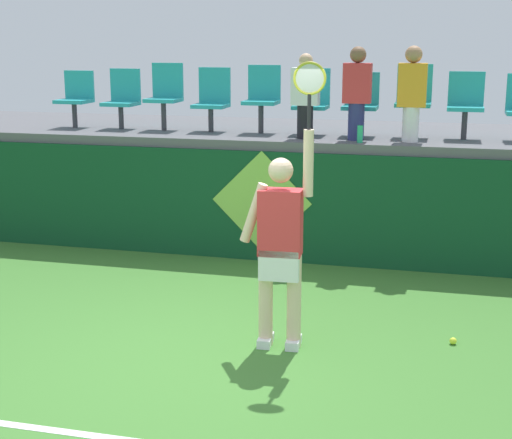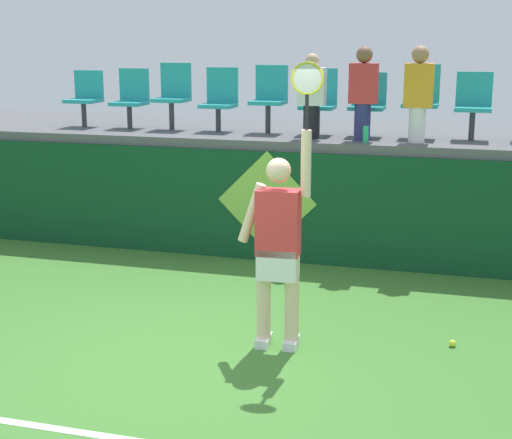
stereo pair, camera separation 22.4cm
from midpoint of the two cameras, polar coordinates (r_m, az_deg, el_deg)
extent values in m
plane|color=#3D752D|center=(6.80, -4.79, -10.61)|extent=(40.00, 40.00, 0.00)
cube|color=#0F4223|center=(9.64, 2.16, 1.02)|extent=(12.43, 0.20, 1.39)
cube|color=#56565B|center=(10.76, 3.86, 6.38)|extent=(12.43, 2.70, 0.12)
cube|color=white|center=(5.72, -9.58, -15.63)|extent=(11.19, 0.08, 0.01)
cube|color=white|center=(7.15, 1.47, -8.95)|extent=(0.13, 0.27, 0.08)
cube|color=white|center=(7.11, 3.55, -9.12)|extent=(0.13, 0.27, 0.08)
cylinder|color=beige|center=(7.01, 1.49, -5.98)|extent=(0.13, 0.13, 0.87)
cylinder|color=beige|center=(6.97, 3.60, -6.13)|extent=(0.13, 0.13, 0.87)
cube|color=white|center=(6.88, 2.57, -3.28)|extent=(0.37, 0.24, 0.28)
cube|color=red|center=(6.78, 2.61, -0.23)|extent=(0.39, 0.24, 0.59)
sphere|color=beige|center=(6.69, 2.65, 3.65)|extent=(0.22, 0.22, 0.22)
cylinder|color=beige|center=(6.81, 0.63, 0.50)|extent=(0.26, 0.10, 0.55)
cylinder|color=beige|center=(6.64, 4.70, 4.16)|extent=(0.09, 0.09, 0.58)
cylinder|color=black|center=(6.58, 4.77, 7.94)|extent=(0.03, 0.03, 0.30)
torus|color=gold|center=(6.56, 4.82, 10.38)|extent=(0.28, 0.04, 0.28)
ellipsoid|color=silver|center=(6.56, 4.82, 10.38)|extent=(0.24, 0.03, 0.24)
sphere|color=#D1E533|center=(7.36, 15.23, -8.86)|extent=(0.07, 0.07, 0.07)
cylinder|color=#26B272|center=(9.41, 8.82, 6.25)|extent=(0.07, 0.07, 0.21)
cylinder|color=#38383D|center=(11.24, -12.07, 7.61)|extent=(0.07, 0.07, 0.34)
cube|color=teal|center=(11.22, -12.12, 8.60)|extent=(0.44, 0.42, 0.05)
cube|color=teal|center=(11.37, -11.73, 9.80)|extent=(0.44, 0.04, 0.39)
cylinder|color=#38383D|center=(10.93, -8.77, 7.53)|extent=(0.07, 0.07, 0.32)
cube|color=teal|center=(10.91, -8.80, 8.50)|extent=(0.44, 0.42, 0.05)
cube|color=teal|center=(11.06, -8.44, 9.87)|extent=(0.44, 0.04, 0.45)
cylinder|color=#38383D|center=(10.68, -5.67, 7.65)|extent=(0.07, 0.07, 0.38)
cube|color=teal|center=(10.66, -5.70, 8.81)|extent=(0.44, 0.42, 0.05)
cube|color=teal|center=(10.81, -5.35, 10.26)|extent=(0.44, 0.04, 0.47)
cylinder|color=#38383D|center=(10.45, -2.20, 7.41)|extent=(0.07, 0.07, 0.32)
cube|color=teal|center=(10.43, -2.21, 8.43)|extent=(0.44, 0.42, 0.05)
cube|color=teal|center=(10.59, -1.89, 9.93)|extent=(0.44, 0.04, 0.48)
cylinder|color=#38383D|center=(10.25, 1.52, 7.47)|extent=(0.07, 0.07, 0.38)
cube|color=teal|center=(10.23, 1.53, 8.67)|extent=(0.44, 0.42, 0.05)
cube|color=teal|center=(10.40, 1.81, 10.14)|extent=(0.44, 0.04, 0.45)
cylinder|color=#38383D|center=(10.11, 5.20, 7.21)|extent=(0.07, 0.07, 0.34)
cube|color=teal|center=(10.09, 5.22, 8.29)|extent=(0.44, 0.42, 0.05)
cube|color=teal|center=(10.26, 5.46, 9.81)|extent=(0.44, 0.04, 0.46)
cylinder|color=#38383D|center=(10.01, 8.83, 7.06)|extent=(0.07, 0.07, 0.34)
cube|color=teal|center=(9.99, 8.87, 8.18)|extent=(0.44, 0.42, 0.05)
cube|color=teal|center=(10.16, 9.06, 9.57)|extent=(0.44, 0.04, 0.41)
cylinder|color=#38383D|center=(9.95, 12.65, 7.01)|extent=(0.07, 0.07, 0.39)
cube|color=teal|center=(9.93, 12.72, 8.28)|extent=(0.44, 0.42, 0.05)
cube|color=teal|center=(10.10, 12.86, 9.84)|extent=(0.44, 0.04, 0.47)
cylinder|color=#38383D|center=(9.93, 16.35, 6.69)|extent=(0.07, 0.07, 0.36)
cube|color=teal|center=(9.91, 16.42, 7.86)|extent=(0.44, 0.42, 0.05)
cube|color=teal|center=(10.09, 16.51, 9.28)|extent=(0.44, 0.04, 0.42)
cylinder|color=navy|center=(9.64, 8.56, 7.17)|extent=(0.20, 0.20, 0.46)
cube|color=red|center=(9.60, 8.66, 9.95)|extent=(0.34, 0.20, 0.48)
sphere|color=brown|center=(9.59, 8.73, 11.99)|extent=(0.20, 0.20, 0.20)
cylinder|color=black|center=(9.74, 4.78, 7.22)|extent=(0.20, 0.20, 0.42)
cube|color=white|center=(9.70, 4.83, 9.80)|extent=(0.34, 0.20, 0.46)
sphere|color=#DBAD84|center=(9.68, 4.87, 11.67)|extent=(0.17, 0.17, 0.17)
cylinder|color=white|center=(9.58, 12.51, 6.87)|extent=(0.20, 0.20, 0.43)
cube|color=orange|center=(9.54, 12.66, 9.68)|extent=(0.34, 0.20, 0.52)
sphere|color=#A87A56|center=(9.52, 12.77, 11.85)|extent=(0.21, 0.21, 0.21)
cube|color=#0F4223|center=(9.73, 1.46, -3.06)|extent=(0.90, 0.01, 0.00)
plane|color=#8CC64C|center=(9.54, 1.48, 1.32)|extent=(1.27, 0.00, 1.27)
camera|label=1|loc=(0.11, -89.13, 0.21)|focal=53.93mm
camera|label=2|loc=(0.11, 90.87, -0.21)|focal=53.93mm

